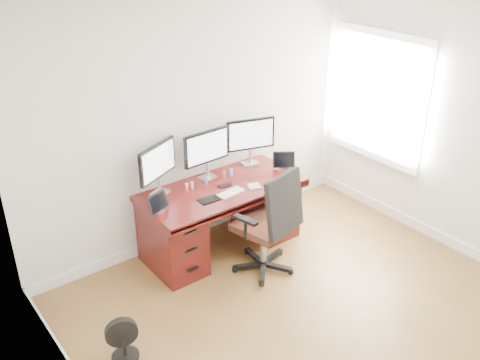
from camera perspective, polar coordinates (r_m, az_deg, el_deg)
ground at (r=4.84m, az=11.33°, el=-16.64°), size 4.50×4.50×0.00m
back_wall at (r=5.59m, az=-4.70°, el=6.43°), size 4.00×0.10×2.70m
desk at (r=5.68m, az=-2.03°, el=-3.75°), size 1.70×0.80×0.75m
office_chair at (r=5.34m, az=2.99°, el=-6.31°), size 0.71×0.71×1.12m
floor_fan at (r=4.59m, az=-12.33°, el=-16.37°), size 0.27×0.23×0.39m
monitor_left at (r=5.27m, az=-8.79°, el=1.81°), size 0.51×0.27×0.53m
monitor_center at (r=5.54m, az=-3.57°, el=3.36°), size 0.55×0.15×0.53m
monitor_right at (r=5.86m, az=1.14°, el=4.73°), size 0.54×0.19×0.53m
tablet_left at (r=5.06m, az=-8.67°, el=-2.52°), size 0.25×0.14×0.19m
tablet_right at (r=5.87m, az=4.76°, el=2.01°), size 0.23×0.20×0.19m
keyboard at (r=5.36m, az=-0.99°, el=-1.38°), size 0.29×0.16×0.01m
trackpad at (r=5.49m, az=1.54°, el=-0.65°), size 0.16×0.16×0.01m
drawing_tablet at (r=5.24m, az=-3.34°, el=-2.12°), size 0.21×0.13×0.01m
phone at (r=5.50m, az=-1.60°, el=-0.60°), size 0.13×0.07×0.01m
figurine_orange at (r=5.42m, az=-5.69°, el=-0.69°), size 0.04×0.04×0.09m
figurine_pink at (r=5.45m, az=-5.13°, el=-0.50°), size 0.04×0.04×0.09m
figurine_purple at (r=5.53m, az=-3.65°, el=-0.01°), size 0.04×0.04×0.09m
figurine_brown at (r=5.64m, az=-1.72°, el=0.62°), size 0.04×0.04×0.09m
figurine_blue at (r=5.69m, az=-0.93°, el=0.88°), size 0.04×0.04×0.09m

